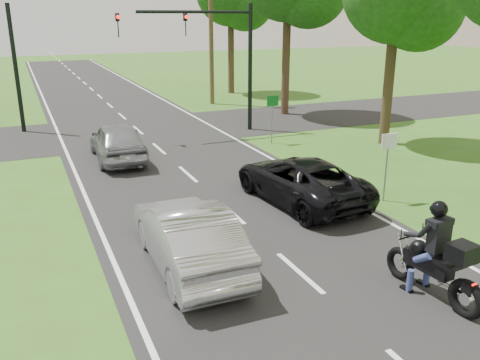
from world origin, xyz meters
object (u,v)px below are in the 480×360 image
utility_pole_far (211,21)px  sign_white (388,151)px  motorcycle_rider (437,261)px  dark_suv (300,180)px  silver_sedan (188,235)px  sign_green (272,108)px  silver_suv (118,141)px  traffic_signal (214,45)px

utility_pole_far → sign_white: 19.39m
motorcycle_rider → utility_pole_far: utility_pole_far is taller
utility_pole_far → motorcycle_rider: bearing=-100.1°
dark_suv → silver_sedan: silver_sedan is taller
silver_sedan → sign_green: (7.06, 9.68, 0.83)m
motorcycle_rider → sign_green: size_ratio=1.14×
dark_suv → silver_sedan: bearing=25.9°
motorcycle_rider → utility_pole_far: (4.25, 23.98, 4.26)m
dark_suv → silver_sedan: size_ratio=1.08×
silver_suv → utility_pole_far: (8.11, 11.08, 4.31)m
silver_sedan → sign_green: 12.01m
silver_sedan → sign_green: size_ratio=2.15×
dark_suv → sign_green: bearing=-115.6°
silver_sedan → dark_suv: bearing=-147.9°
traffic_signal → silver_suv: bearing=-149.6°
traffic_signal → sign_white: bearing=-83.0°
silver_sedan → traffic_signal: 14.24m
traffic_signal → utility_pole_far: 8.55m
traffic_signal → sign_green: bearing=-62.6°
silver_suv → sign_white: size_ratio=2.10×
utility_pole_far → dark_suv: bearing=-102.2°
motorcycle_rider → sign_white: 5.73m
silver_sedan → traffic_signal: bearing=-112.5°
silver_suv → motorcycle_rider: bearing=108.3°
traffic_signal → silver_sedan: bearing=-113.4°
silver_sedan → utility_pole_far: (8.36, 20.70, 4.32)m
traffic_signal → utility_pole_far: utility_pole_far is taller
dark_suv → silver_suv: bearing=-63.9°
motorcycle_rider → sign_white: (2.75, 4.96, 0.78)m
motorcycle_rider → dark_suv: bearing=81.0°
dark_suv → utility_pole_far: 18.93m
sign_white → utility_pole_far: bearing=85.5°
dark_suv → silver_suv: size_ratio=1.10×
silver_suv → silver_sedan: bearing=90.2°
sign_green → silver_suv: bearing=-179.5°
dark_suv → silver_sedan: 5.21m
utility_pole_far → sign_green: size_ratio=4.71×
traffic_signal → sign_white: 11.39m
traffic_signal → sign_green: size_ratio=3.00×
silver_suv → sign_green: sign_green is taller
traffic_signal → sign_white: traffic_signal is taller
silver_suv → sign_green: bearing=-177.8°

